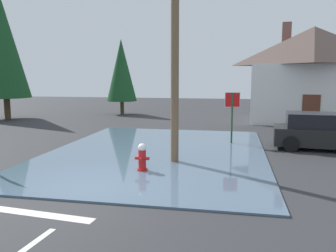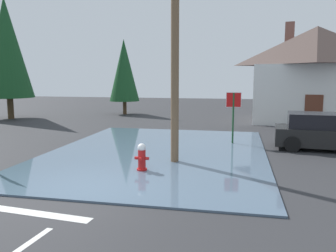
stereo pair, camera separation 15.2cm
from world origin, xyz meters
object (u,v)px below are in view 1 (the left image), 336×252
(utility_pole, at_px, (175,42))
(pine_tree_short_left, at_px, (121,70))
(pine_tree_tall_left, at_px, (3,48))
(stop_sign_far, at_px, (232,108))
(fire_hydrant, at_px, (142,158))
(parked_car, at_px, (324,132))
(house, at_px, (312,73))

(utility_pole, relative_size, pine_tree_short_left, 1.34)
(utility_pole, relative_size, pine_tree_tall_left, 0.94)
(stop_sign_far, xyz_separation_m, pine_tree_short_left, (-8.91, 11.12, 1.88))
(stop_sign_far, bearing_deg, fire_hydrant, -118.20)
(fire_hydrant, xyz_separation_m, pine_tree_tall_left, (-13.28, 11.69, 4.62))
(stop_sign_far, bearing_deg, parked_car, -4.73)
(pine_tree_tall_left, height_order, pine_tree_short_left, pine_tree_tall_left)
(house, distance_m, parked_car, 9.61)
(utility_pole, xyz_separation_m, parked_car, (5.80, 3.52, -3.50))
(parked_car, bearing_deg, fire_hydrant, -143.59)
(utility_pole, xyz_separation_m, stop_sign_far, (1.96, 3.84, -2.57))
(fire_hydrant, bearing_deg, house, 60.60)
(utility_pole, bearing_deg, stop_sign_far, 62.92)
(pine_tree_tall_left, bearing_deg, fire_hydrant, -41.35)
(fire_hydrant, distance_m, stop_sign_far, 6.03)
(pine_tree_tall_left, bearing_deg, stop_sign_far, -21.97)
(house, bearing_deg, stop_sign_far, -120.10)
(stop_sign_far, bearing_deg, pine_tree_tall_left, 158.03)
(pine_tree_tall_left, bearing_deg, parked_car, -18.86)
(stop_sign_far, relative_size, pine_tree_short_left, 0.39)
(fire_hydrant, height_order, utility_pole, utility_pole)
(utility_pole, bearing_deg, fire_hydrant, -121.23)
(utility_pole, height_order, pine_tree_tall_left, pine_tree_tall_left)
(stop_sign_far, height_order, pine_tree_tall_left, pine_tree_tall_left)
(parked_car, distance_m, pine_tree_tall_left, 21.48)
(house, relative_size, pine_tree_tall_left, 1.01)
(stop_sign_far, relative_size, parked_car, 0.54)
(house, relative_size, pine_tree_short_left, 1.44)
(stop_sign_far, bearing_deg, pine_tree_short_left, 128.71)
(fire_hydrant, height_order, pine_tree_short_left, pine_tree_short_left)
(pine_tree_tall_left, bearing_deg, house, 6.39)
(fire_hydrant, height_order, stop_sign_far, stop_sign_far)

